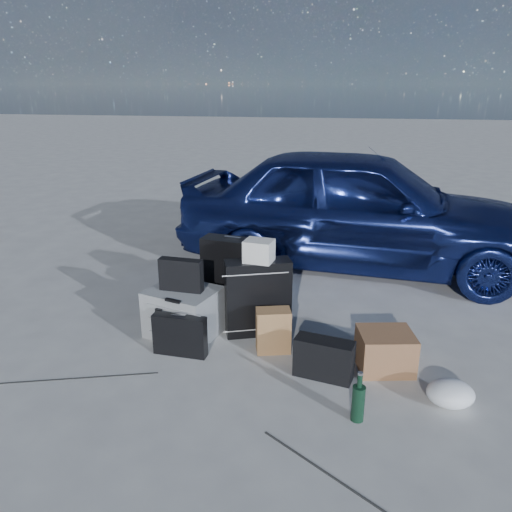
{
  "coord_description": "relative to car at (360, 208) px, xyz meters",
  "views": [
    {
      "loc": [
        0.67,
        -3.27,
        2.05
      ],
      "look_at": [
        -0.12,
        0.85,
        0.6
      ],
      "focal_mm": 35.0,
      "sensor_mm": 36.0,
      "label": 1
    }
  ],
  "objects": [
    {
      "name": "flat_box_black",
      "position": [
        -1.17,
        -1.26,
        -0.26
      ],
      "size": [
        0.3,
        0.25,
        0.05
      ],
      "primitive_type": "cube",
      "rotation": [
        0.0,
        0.0,
        -0.3
      ],
      "color": "black",
      "rests_on": "flat_box_white"
    },
    {
      "name": "duffel_bag",
      "position": [
        -1.14,
        -1.23,
        -0.53
      ],
      "size": [
        0.73,
        0.43,
        0.34
      ],
      "primitive_type": "cube",
      "rotation": [
        0.0,
        0.0,
        -0.21
      ],
      "color": "black",
      "rests_on": "ground"
    },
    {
      "name": "suitcase_left",
      "position": [
        -1.13,
        -1.57,
        -0.33
      ],
      "size": [
        0.59,
        0.29,
        0.74
      ],
      "primitive_type": "cube",
      "rotation": [
        0.0,
        0.0,
        -0.16
      ],
      "color": "black",
      "rests_on": "ground"
    },
    {
      "name": "suitcase_right",
      "position": [
        -0.84,
        -1.9,
        -0.37
      ],
      "size": [
        0.59,
        0.38,
        0.66
      ],
      "primitive_type": "cube",
      "rotation": [
        0.0,
        0.0,
        0.36
      ],
      "color": "black",
      "rests_on": "ground"
    },
    {
      "name": "briefcase",
      "position": [
        -1.37,
        -2.38,
        -0.53
      ],
      "size": [
        0.44,
        0.12,
        0.34
      ],
      "primitive_type": "cube",
      "rotation": [
        0.0,
        0.0,
        -0.06
      ],
      "color": "black",
      "rests_on": "ground"
    },
    {
      "name": "car",
      "position": [
        0.0,
        0.0,
        0.0
      ],
      "size": [
        4.24,
        2.04,
        1.4
      ],
      "primitive_type": "imported",
      "rotation": [
        0.0,
        0.0,
        1.47
      ],
      "color": "navy",
      "rests_on": "ground"
    },
    {
      "name": "ground",
      "position": [
        -0.79,
        -2.45,
        -0.7
      ],
      "size": [
        60.0,
        60.0,
        0.0
      ],
      "primitive_type": "plane",
      "color": "beige",
      "rests_on": "ground"
    },
    {
      "name": "messenger_bag",
      "position": [
        -0.23,
        -2.49,
        -0.55
      ],
      "size": [
        0.45,
        0.25,
        0.3
      ],
      "primitive_type": "cube",
      "rotation": [
        0.0,
        0.0,
        -0.21
      ],
      "color": "black",
      "rests_on": "ground"
    },
    {
      "name": "laptop_bag",
      "position": [
        -1.46,
        -2.05,
        -0.15
      ],
      "size": [
        0.37,
        0.11,
        0.28
      ],
      "primitive_type": "cube",
      "rotation": [
        0.0,
        0.0,
        -0.06
      ],
      "color": "black",
      "rests_on": "pelican_case"
    },
    {
      "name": "kraft_bag",
      "position": [
        -0.66,
        -2.18,
        -0.52
      ],
      "size": [
        0.3,
        0.23,
        0.36
      ],
      "primitive_type": "cube",
      "rotation": [
        0.0,
        0.0,
        0.27
      ],
      "color": "#AC774B",
      "rests_on": "ground"
    },
    {
      "name": "pelican_case",
      "position": [
        -1.45,
        -2.04,
        -0.49
      ],
      "size": [
        0.67,
        0.6,
        0.41
      ],
      "primitive_type": "cube",
      "rotation": [
        0.0,
        0.0,
        -0.28
      ],
      "color": "gray",
      "rests_on": "ground"
    },
    {
      "name": "white_carton",
      "position": [
        -0.83,
        -1.91,
        0.05
      ],
      "size": [
        0.25,
        0.21,
        0.18
      ],
      "primitive_type": "cube",
      "rotation": [
        0.0,
        0.0,
        -0.14
      ],
      "color": "silver",
      "rests_on": "suitcase_right"
    },
    {
      "name": "plastic_bag",
      "position": [
        0.62,
        -2.68,
        -0.61
      ],
      "size": [
        0.35,
        0.31,
        0.18
      ],
      "primitive_type": "ellipsoid",
      "rotation": [
        0.0,
        0.0,
        0.12
      ],
      "color": "white",
      "rests_on": "ground"
    },
    {
      "name": "green_bottle",
      "position": [
        0.01,
        -2.95,
        -0.53
      ],
      "size": [
        0.1,
        0.1,
        0.34
      ],
      "primitive_type": "cylinder",
      "rotation": [
        0.0,
        0.0,
        -0.25
      ],
      "color": "black",
      "rests_on": "ground"
    },
    {
      "name": "flat_box_white",
      "position": [
        -1.16,
        -1.25,
        -0.32
      ],
      "size": [
        0.37,
        0.28,
        0.06
      ],
      "primitive_type": "cube",
      "rotation": [
        0.0,
        0.0,
        0.02
      ],
      "color": "silver",
      "rests_on": "duffel_bag"
    },
    {
      "name": "cardboard_box",
      "position": [
        0.21,
        -2.29,
        -0.55
      ],
      "size": [
        0.46,
        0.42,
        0.3
      ],
      "primitive_type": "cube",
      "rotation": [
        0.0,
        0.0,
        0.21
      ],
      "color": "#91613F",
      "rests_on": "ground"
    }
  ]
}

